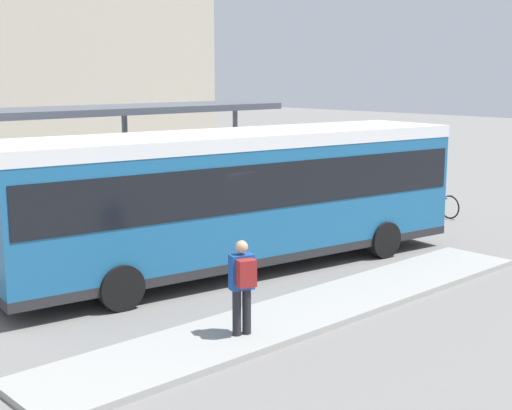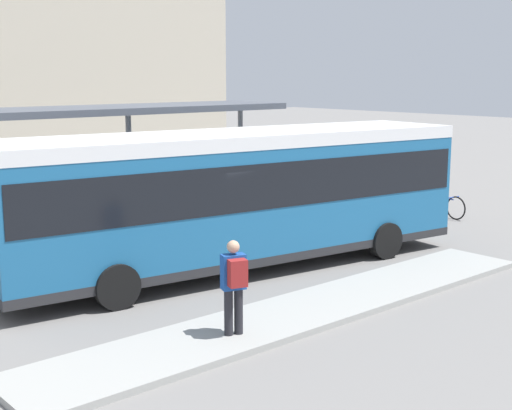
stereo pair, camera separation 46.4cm
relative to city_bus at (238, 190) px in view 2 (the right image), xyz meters
The scene contains 9 objects.
ground_plane 1.88m from the city_bus, behind, with size 120.00×120.00×0.00m, color slate.
curb_island 3.97m from the city_bus, 106.39° to the right, with size 12.07×1.80×0.12m.
city_bus is the anchor object (origin of this frame).
pedestrian_waiting 4.81m from the city_bus, 130.40° to the right, with size 0.47×0.51×1.66m.
bicycle_blue 9.02m from the city_bus, ahead, with size 0.48×1.77×0.77m.
bicycle_black 9.03m from the city_bus, ahead, with size 0.48×1.56×0.68m.
bicycle_yellow 9.08m from the city_bus, 12.22° to the left, with size 0.48×1.79×0.77m.
bicycle_orange 9.42m from the city_bus, 16.55° to the left, with size 0.48×1.54×0.67m.
station_shelter 5.02m from the city_bus, 90.19° to the left, with size 9.58×2.70×3.66m.
Camera 2 is at (-10.42, -12.61, 4.52)m, focal length 50.00 mm.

